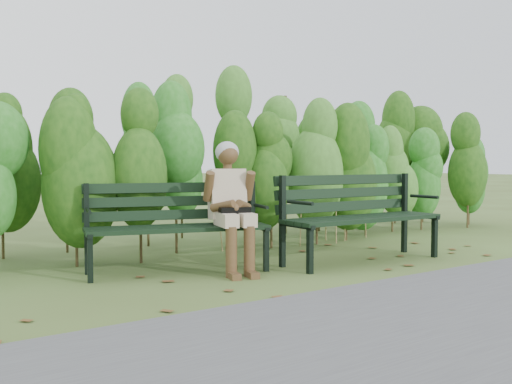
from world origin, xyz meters
TOP-DOWN VIEW (x-y plane):
  - ground at (0.00, 0.00)m, footprint 80.00×80.00m
  - footpath at (0.00, -2.20)m, footprint 60.00×2.50m
  - hedge_band at (0.00, 1.86)m, footprint 11.04×1.67m
  - leaf_litter at (-0.91, -0.15)m, footprint 5.52×2.10m
  - bench_left at (-0.80, 0.56)m, footprint 1.80×1.02m
  - bench_right at (1.05, -0.01)m, footprint 1.86×0.67m
  - seated_woman at (-0.37, 0.25)m, footprint 0.54×0.78m

SIDE VIEW (x-z plane):
  - ground at x=0.00m, z-range 0.00..0.00m
  - leaf_litter at x=-0.91m, z-range 0.00..0.01m
  - footpath at x=0.00m, z-range 0.00..0.01m
  - bench_left at x=-0.80m, z-range 0.08..0.93m
  - bench_right at x=1.05m, z-range 0.08..1.00m
  - seated_woman at x=-0.37m, z-range 0.08..1.33m
  - hedge_band at x=0.00m, z-range 0.05..2.47m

